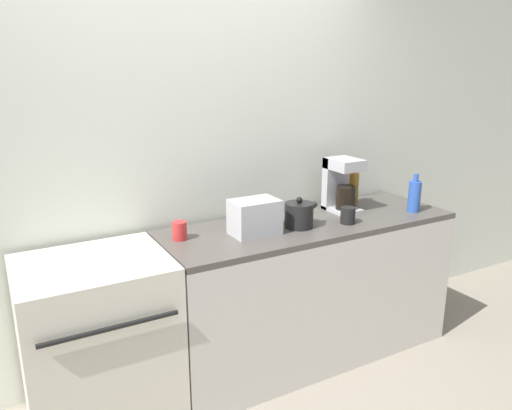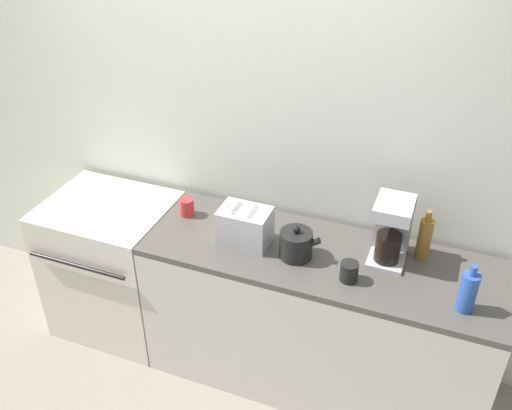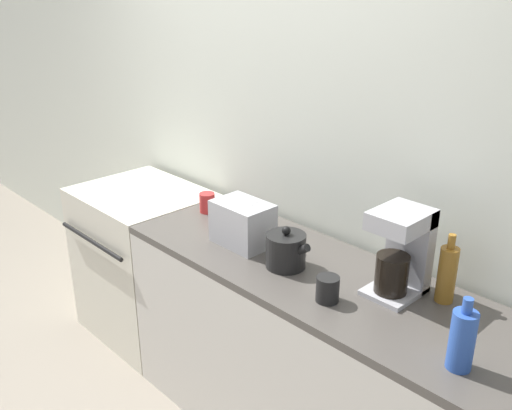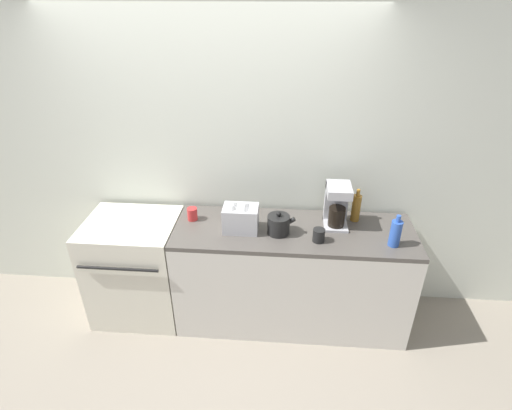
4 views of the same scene
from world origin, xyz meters
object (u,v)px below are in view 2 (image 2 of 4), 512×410
(stove, at_px, (115,264))
(kettle, at_px, (296,244))
(cup_black, at_px, (349,272))
(coffee_maker, at_px, (392,228))
(toaster, at_px, (245,226))
(cup_red, at_px, (187,207))
(bottle_blue, at_px, (468,292))
(bottle_amber, at_px, (425,238))

(stove, bearing_deg, kettle, -2.37)
(cup_black, bearing_deg, coffee_maker, 60.43)
(toaster, distance_m, cup_red, 0.43)
(kettle, height_order, cup_black, kettle)
(stove, height_order, kettle, kettle)
(toaster, bearing_deg, cup_black, -10.13)
(bottle_blue, bearing_deg, cup_red, 171.26)
(kettle, xyz_separation_m, cup_red, (-0.70, 0.14, -0.02))
(toaster, relative_size, bottle_amber, 0.96)
(kettle, distance_m, bottle_blue, 0.85)
(toaster, height_order, bottle_blue, bottle_blue)
(toaster, relative_size, cup_red, 2.60)
(cup_black, bearing_deg, kettle, 163.86)
(bottle_blue, height_order, cup_red, bottle_blue)
(toaster, bearing_deg, coffee_maker, 11.58)
(bottle_blue, bearing_deg, toaster, 174.19)
(stove, distance_m, coffee_maker, 1.77)
(stove, relative_size, bottle_blue, 3.61)
(kettle, distance_m, toaster, 0.30)
(cup_red, bearing_deg, stove, -169.60)
(bottle_blue, bearing_deg, bottle_amber, 125.43)
(kettle, distance_m, coffee_maker, 0.49)
(coffee_maker, bearing_deg, toaster, -168.42)
(coffee_maker, bearing_deg, bottle_blue, -33.75)
(coffee_maker, height_order, bottle_blue, coffee_maker)
(cup_red, bearing_deg, bottle_blue, -8.74)
(stove, xyz_separation_m, bottle_blue, (2.05, -0.15, 0.55))
(bottle_blue, height_order, cup_black, bottle_blue)
(coffee_maker, xyz_separation_m, bottle_blue, (0.40, -0.27, -0.08))
(stove, bearing_deg, bottle_amber, 5.89)
(stove, xyz_separation_m, bottle_amber, (1.82, 0.19, 0.56))
(bottle_amber, height_order, bottle_blue, bottle_amber)
(toaster, height_order, bottle_amber, bottle_amber)
(toaster, relative_size, cup_black, 2.64)
(cup_red, bearing_deg, bottle_amber, 4.14)
(toaster, xyz_separation_m, cup_black, (0.59, -0.11, -0.05))
(coffee_maker, bearing_deg, kettle, -159.03)
(stove, bearing_deg, toaster, -1.91)
(coffee_maker, xyz_separation_m, bottle_amber, (0.16, 0.07, -0.07))
(stove, height_order, cup_black, cup_black)
(bottle_blue, bearing_deg, kettle, 173.49)
(stove, xyz_separation_m, kettle, (1.21, -0.05, 0.52))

